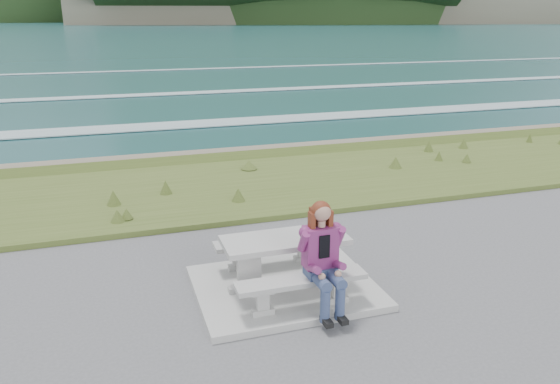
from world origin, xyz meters
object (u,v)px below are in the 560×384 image
Objects in this scene: bench_landward at (301,285)px; bench_seaward at (271,244)px; picnic_table at (285,248)px; seated_woman at (325,273)px.

bench_landward is 1.40m from bench_seaward.
picnic_table is at bearing 90.00° from bench_landward.
bench_seaward is at bearing 90.00° from bench_landward.
picnic_table is 1.00× the size of bench_landward.
picnic_table is 0.74m from bench_landward.
bench_seaward is (0.00, 1.40, 0.00)m from bench_landward.
seated_woman is (0.27, -0.84, -0.03)m from picnic_table.
picnic_table reaches higher than bench_landward.
seated_woman is (0.27, -1.54, 0.20)m from bench_seaward.
bench_seaward is 1.20× the size of seated_woman.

